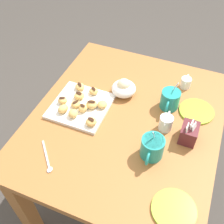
# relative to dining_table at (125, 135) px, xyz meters

# --- Properties ---
(ground_plane) EXTENTS (8.00, 8.00, 0.00)m
(ground_plane) POSITION_rel_dining_table_xyz_m (0.00, 0.00, -0.60)
(ground_plane) COLOR #423D38
(dining_table) EXTENTS (1.00, 0.85, 0.74)m
(dining_table) POSITION_rel_dining_table_xyz_m (0.00, 0.00, 0.00)
(dining_table) COLOR #A36633
(dining_table) RESTS_ON ground_plane
(pastry_plate_square) EXTENTS (0.26, 0.26, 0.02)m
(pastry_plate_square) POSITION_rel_dining_table_xyz_m (0.02, -0.23, 0.14)
(pastry_plate_square) COLOR white
(pastry_plate_square) RESTS_ON dining_table
(coffee_mug_teal_left) EXTENTS (0.13, 0.09, 0.14)m
(coffee_mug_teal_left) POSITION_rel_dining_table_xyz_m (-0.15, 0.16, 0.18)
(coffee_mug_teal_left) COLOR teal
(coffee_mug_teal_left) RESTS_ON dining_table
(coffee_mug_teal_right) EXTENTS (0.13, 0.09, 0.15)m
(coffee_mug_teal_right) POSITION_rel_dining_table_xyz_m (0.15, 0.16, 0.18)
(coffee_mug_teal_right) COLOR teal
(coffee_mug_teal_right) RESTS_ON dining_table
(cream_pitcher_white) EXTENTS (0.10, 0.06, 0.07)m
(cream_pitcher_white) POSITION_rel_dining_table_xyz_m (-0.01, 0.18, 0.17)
(cream_pitcher_white) COLOR white
(cream_pitcher_white) RESTS_ON dining_table
(sugar_caddy) EXTENTS (0.09, 0.07, 0.11)m
(sugar_caddy) POSITION_rel_dining_table_xyz_m (0.01, 0.29, 0.17)
(sugar_caddy) COLOR #561E23
(sugar_caddy) RESTS_ON dining_table
(ice_cream_bowl) EXTENTS (0.12, 0.12, 0.09)m
(ice_cream_bowl) POSITION_rel_dining_table_xyz_m (-0.15, -0.07, 0.17)
(ice_cream_bowl) COLOR white
(ice_cream_bowl) RESTS_ON dining_table
(chocolate_sauce_pitcher) EXTENTS (0.09, 0.05, 0.06)m
(chocolate_sauce_pitcher) POSITION_rel_dining_table_xyz_m (-0.32, 0.21, 0.16)
(chocolate_sauce_pitcher) COLOR white
(chocolate_sauce_pitcher) RESTS_ON dining_table
(saucer_lime_left) EXTENTS (0.16, 0.16, 0.01)m
(saucer_lime_left) POSITION_rel_dining_table_xyz_m (0.35, 0.31, 0.14)
(saucer_lime_left) COLOR #9EC633
(saucer_lime_left) RESTS_ON dining_table
(saucer_lime_right) EXTENTS (0.16, 0.16, 0.01)m
(saucer_lime_right) POSITION_rel_dining_table_xyz_m (-0.16, 0.30, 0.14)
(saucer_lime_right) COLOR #9EC633
(saucer_lime_right) RESTS_ON dining_table
(loose_spoon_near_saucer) EXTENTS (0.13, 0.11, 0.01)m
(loose_spoon_near_saucer) POSITION_rel_dining_table_xyz_m (0.34, -0.22, 0.14)
(loose_spoon_near_saucer) COLOR silver
(loose_spoon_near_saucer) RESTS_ON dining_table
(beignet_0) EXTENTS (0.06, 0.06, 0.03)m
(beignet_0) POSITION_rel_dining_table_xyz_m (0.03, -0.24, 0.16)
(beignet_0) COLOR #E5B260
(beignet_0) RESTS_ON pastry_plate_square
(chocolate_drizzle_0) EXTENTS (0.03, 0.03, 0.00)m
(chocolate_drizzle_0) POSITION_rel_dining_table_xyz_m (0.03, -0.24, 0.18)
(chocolate_drizzle_0) COLOR #381E11
(chocolate_drizzle_0) RESTS_ON beignet_0
(beignet_1) EXTENTS (0.07, 0.07, 0.03)m
(beignet_1) POSITION_rel_dining_table_xyz_m (-0.08, -0.28, 0.16)
(beignet_1) COLOR #E5B260
(beignet_1) RESTS_ON pastry_plate_square
(chocolate_drizzle_1) EXTENTS (0.03, 0.04, 0.00)m
(chocolate_drizzle_1) POSITION_rel_dining_table_xyz_m (-0.08, -0.28, 0.18)
(chocolate_drizzle_1) COLOR #381E11
(chocolate_drizzle_1) RESTS_ON beignet_1
(beignet_2) EXTENTS (0.05, 0.05, 0.03)m
(beignet_2) POSITION_rel_dining_table_xyz_m (0.01, -0.17, 0.17)
(beignet_2) COLOR #E5B260
(beignet_2) RESTS_ON pastry_plate_square
(chocolate_drizzle_2) EXTENTS (0.03, 0.04, 0.00)m
(chocolate_drizzle_2) POSITION_rel_dining_table_xyz_m (0.01, -0.17, 0.18)
(chocolate_drizzle_2) COLOR #381E11
(chocolate_drizzle_2) RESTS_ON beignet_2
(beignet_3) EXTENTS (0.05, 0.05, 0.03)m
(beignet_3) POSITION_rel_dining_table_xyz_m (-0.01, -0.12, 0.16)
(beignet_3) COLOR #E5B260
(beignet_3) RESTS_ON pastry_plate_square
(beignet_4) EXTENTS (0.07, 0.07, 0.03)m
(beignet_4) POSITION_rel_dining_table_xyz_m (-0.02, -0.25, 0.16)
(beignet_4) COLOR #E5B260
(beignet_4) RESTS_ON pastry_plate_square
(chocolate_drizzle_4) EXTENTS (0.02, 0.03, 0.00)m
(chocolate_drizzle_4) POSITION_rel_dining_table_xyz_m (-0.02, -0.25, 0.18)
(chocolate_drizzle_4) COLOR #381E11
(chocolate_drizzle_4) RESTS_ON beignet_4
(beignet_5) EXTENTS (0.06, 0.06, 0.03)m
(beignet_5) POSITION_rel_dining_table_xyz_m (0.04, -0.31, 0.16)
(beignet_5) COLOR #E5B260
(beignet_5) RESTS_ON pastry_plate_square
(chocolate_drizzle_5) EXTENTS (0.03, 0.03, 0.00)m
(chocolate_drizzle_5) POSITION_rel_dining_table_xyz_m (0.04, -0.31, 0.18)
(chocolate_drizzle_5) COLOR #381E11
(chocolate_drizzle_5) RESTS_ON beignet_5
(beignet_6) EXTENTS (0.06, 0.06, 0.03)m
(beignet_6) POSITION_rel_dining_table_xyz_m (-0.08, -0.20, 0.16)
(beignet_6) COLOR #E5B260
(beignet_6) RESTS_ON pastry_plate_square
(chocolate_drizzle_6) EXTENTS (0.03, 0.03, 0.00)m
(chocolate_drizzle_6) POSITION_rel_dining_table_xyz_m (-0.08, -0.20, 0.18)
(chocolate_drizzle_6) COLOR #381E11
(chocolate_drizzle_6) RESTS_ON beignet_6
(beignet_7) EXTENTS (0.06, 0.05, 0.04)m
(beignet_7) POSITION_rel_dining_table_xyz_m (0.09, -0.28, 0.17)
(beignet_7) COLOR #E5B260
(beignet_7) RESTS_ON pastry_plate_square
(beignet_8) EXTENTS (0.06, 0.06, 0.03)m
(beignet_8) POSITION_rel_dining_table_xyz_m (0.09, -0.22, 0.16)
(beignet_8) COLOR #E5B260
(beignet_8) RESTS_ON pastry_plate_square
(beignet_9) EXTENTS (0.07, 0.07, 0.03)m
(beignet_9) POSITION_rel_dining_table_xyz_m (0.11, -0.13, 0.16)
(beignet_9) COLOR #E5B260
(beignet_9) RESTS_ON pastry_plate_square
(chocolate_drizzle_9) EXTENTS (0.03, 0.04, 0.00)m
(chocolate_drizzle_9) POSITION_rel_dining_table_xyz_m (0.11, -0.13, 0.18)
(chocolate_drizzle_9) COLOR #381E11
(chocolate_drizzle_9) RESTS_ON beignet_9
(beignet_10) EXTENTS (0.05, 0.04, 0.03)m
(beignet_10) POSITION_rel_dining_table_xyz_m (0.05, -0.20, 0.16)
(beignet_10) COLOR #E5B260
(beignet_10) RESTS_ON pastry_plate_square
(chocolate_drizzle_10) EXTENTS (0.02, 0.03, 0.00)m
(chocolate_drizzle_10) POSITION_rel_dining_table_xyz_m (0.05, -0.20, 0.18)
(chocolate_drizzle_10) COLOR #381E11
(chocolate_drizzle_10) RESTS_ON beignet_10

